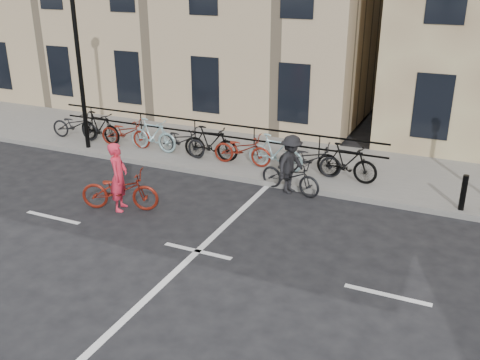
% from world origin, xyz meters
% --- Properties ---
extents(ground, '(120.00, 120.00, 0.00)m').
position_xyz_m(ground, '(0.00, 0.00, 0.00)').
color(ground, black).
rests_on(ground, ground).
extents(sidewalk, '(46.00, 4.00, 0.15)m').
position_xyz_m(sidewalk, '(-4.00, 6.00, 0.07)').
color(sidewalk, slate).
rests_on(sidewalk, ground).
extents(lamp_post, '(0.36, 0.36, 5.28)m').
position_xyz_m(lamp_post, '(-6.50, 4.40, 3.49)').
color(lamp_post, black).
rests_on(lamp_post, sidewalk).
extents(bollard_east, '(0.14, 0.14, 0.90)m').
position_xyz_m(bollard_east, '(5.00, 4.25, 0.60)').
color(bollard_east, black).
rests_on(bollard_east, sidewalk).
extents(parked_bikes, '(11.45, 1.23, 1.05)m').
position_xyz_m(parked_bikes, '(-2.82, 5.04, 0.65)').
color(parked_bikes, black).
rests_on(parked_bikes, sidewalk).
extents(cyclist_pink, '(2.07, 1.27, 1.74)m').
position_xyz_m(cyclist_pink, '(-2.79, 1.11, 0.60)').
color(cyclist_pink, maroon).
rests_on(cyclist_pink, ground).
extents(cyclist_dark, '(1.89, 1.14, 1.60)m').
position_xyz_m(cyclist_dark, '(0.71, 3.90, 0.63)').
color(cyclist_dark, black).
rests_on(cyclist_dark, ground).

